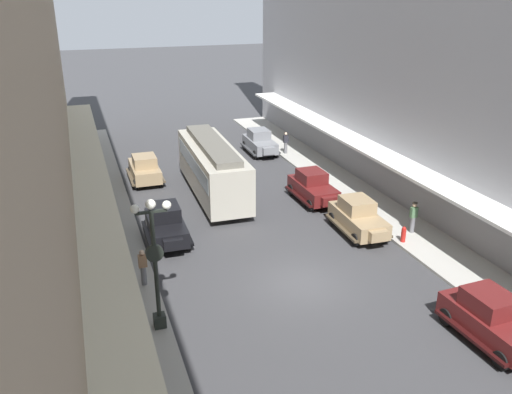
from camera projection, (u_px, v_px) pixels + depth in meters
ground_plane at (301, 283)px, 23.29m from camera, size 200.00×200.00×0.00m
sidewalk_left at (127, 313)px, 20.98m from camera, size 3.00×60.00×0.15m
sidewalk_right at (444, 255)px, 25.55m from camera, size 3.00×60.00×0.15m
building_row_left at (0, 11)px, 15.97m from camera, size 4.30×60.00×22.80m
parked_car_0 at (145, 168)px, 35.06m from camera, size 2.15×4.26×1.84m
parked_car_1 at (260, 141)px, 41.08m from camera, size 2.21×4.29×1.84m
parked_car_2 at (313, 186)px, 31.88m from camera, size 2.19×4.28×1.84m
parked_car_3 at (358, 216)px, 27.70m from camera, size 2.27×4.31×1.84m
parked_car_4 at (166, 223)px, 26.86m from camera, size 2.22×4.29×1.84m
parked_car_5 at (492, 318)px, 19.19m from camera, size 2.28×4.31×1.84m
streetcar at (213, 166)px, 32.34m from camera, size 2.79×9.67×3.46m
lamp_post_with_clock at (155, 260)px, 19.02m from camera, size 1.42×0.44×5.16m
fire_hydrant at (404, 234)px, 26.57m from camera, size 0.24×0.24×0.82m
pedestrian_0 at (413, 217)px, 27.43m from camera, size 0.36×0.28×1.67m
pedestrian_1 at (143, 267)px, 22.58m from camera, size 0.36×0.24×1.64m
pedestrian_2 at (286, 143)px, 40.62m from camera, size 0.36×0.24×1.64m
pedestrian_3 at (81, 172)px, 34.12m from camera, size 0.36×0.24×1.64m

